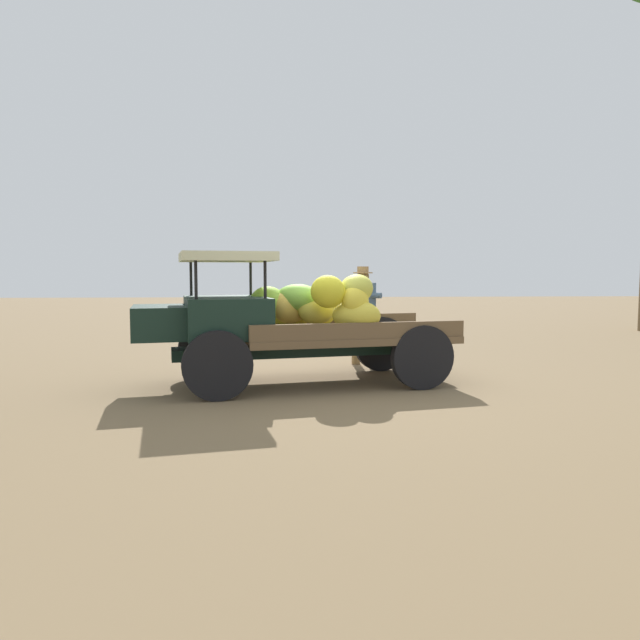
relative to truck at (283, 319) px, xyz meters
name	(u,v)px	position (x,y,z in m)	size (l,w,h in m)	color
ground_plane	(306,385)	(-0.33, 0.02, -0.95)	(60.00, 60.00, 0.00)	olive
truck	(283,319)	(0.00, 0.00, 0.00)	(4.64, 2.47, 1.89)	black
farmer	(363,309)	(-1.40, -1.90, 0.03)	(0.56, 0.52, 1.72)	olive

